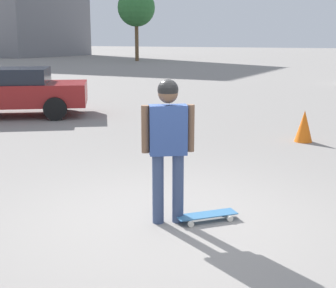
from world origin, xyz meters
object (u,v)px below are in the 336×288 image
at_px(person, 168,138).
at_px(skateboard, 207,215).
at_px(car_parked_near, 11,91).
at_px(traffic_cone, 304,126).

distance_m(person, skateboard, 1.09).
xyz_separation_m(person, skateboard, (-0.25, 0.40, -0.98)).
relative_size(person, car_parked_near, 0.38).
distance_m(skateboard, car_parked_near, 9.38).
relative_size(person, skateboard, 2.50).
relative_size(person, traffic_cone, 2.52).
distance_m(person, traffic_cone, 5.43).
height_order(person, traffic_cone, person).
relative_size(skateboard, traffic_cone, 1.01).
height_order(skateboard, car_parked_near, car_parked_near).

